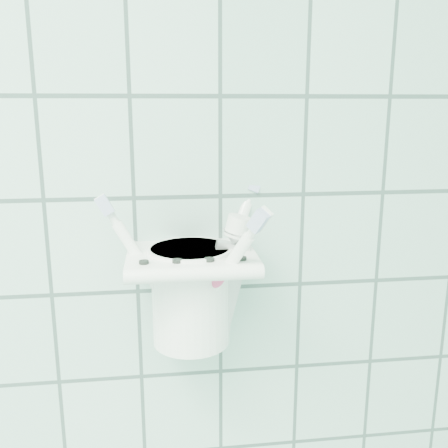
% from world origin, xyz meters
% --- Properties ---
extents(holder_bracket, '(0.14, 0.11, 0.04)m').
position_xyz_m(holder_bracket, '(0.67, 1.15, 1.30)').
color(holder_bracket, white).
rests_on(holder_bracket, wall_back).
extents(cup, '(0.10, 0.10, 0.11)m').
position_xyz_m(cup, '(0.67, 1.16, 1.26)').
color(cup, white).
rests_on(cup, holder_bracket).
extents(toothbrush_pink, '(0.09, 0.03, 0.18)m').
position_xyz_m(toothbrush_pink, '(0.66, 1.14, 1.31)').
color(toothbrush_pink, white).
rests_on(toothbrush_pink, cup).
extents(toothbrush_blue, '(0.08, 0.07, 0.20)m').
position_xyz_m(toothbrush_blue, '(0.67, 1.14, 1.31)').
color(toothbrush_blue, white).
rests_on(toothbrush_blue, cup).
extents(toothbrush_orange, '(0.08, 0.08, 0.19)m').
position_xyz_m(toothbrush_orange, '(0.66, 1.16, 1.31)').
color(toothbrush_orange, white).
rests_on(toothbrush_orange, cup).
extents(toothpaste_tube, '(0.06, 0.03, 0.15)m').
position_xyz_m(toothpaste_tube, '(0.69, 1.15, 1.29)').
color(toothpaste_tube, silver).
rests_on(toothpaste_tube, cup).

